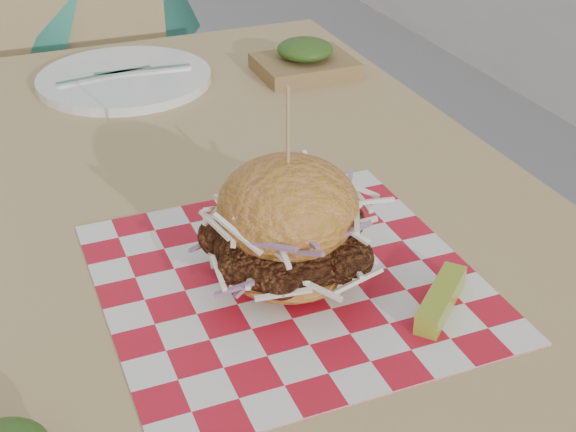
# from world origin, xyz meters

# --- Properties ---
(patio_table) EXTENTS (0.80, 1.20, 0.75)m
(patio_table) POSITION_xyz_m (0.24, 0.12, 0.67)
(patio_table) COLOR tan
(patio_table) RESTS_ON ground
(patio_chair) EXTENTS (0.51, 0.51, 0.95)m
(patio_chair) POSITION_xyz_m (0.26, 1.05, 0.55)
(patio_chair) COLOR tan
(patio_chair) RESTS_ON ground
(paper_liner) EXTENTS (0.36, 0.36, 0.00)m
(paper_liner) POSITION_xyz_m (0.27, -0.06, 0.75)
(paper_liner) COLOR red
(paper_liner) RESTS_ON patio_table
(sandwich) EXTENTS (0.18, 0.18, 0.20)m
(sandwich) POSITION_xyz_m (0.27, -0.06, 0.81)
(sandwich) COLOR #C27236
(sandwich) RESTS_ON paper_liner
(pickle_spear) EXTENTS (0.09, 0.08, 0.02)m
(pickle_spear) POSITION_xyz_m (0.39, -0.16, 0.76)
(pickle_spear) COLOR #9BA730
(pickle_spear) RESTS_ON paper_liner
(place_setting) EXTENTS (0.27, 0.27, 0.02)m
(place_setting) POSITION_xyz_m (0.24, 0.53, 0.76)
(place_setting) COLOR white
(place_setting) RESTS_ON patio_table
(kraft_tray) EXTENTS (0.15, 0.12, 0.06)m
(kraft_tray) POSITION_xyz_m (0.52, 0.46, 0.77)
(kraft_tray) COLOR olive
(kraft_tray) RESTS_ON patio_table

